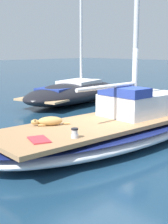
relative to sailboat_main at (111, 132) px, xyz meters
name	(u,v)px	position (x,y,z in m)	size (l,w,h in m)	color
ground_plane	(111,144)	(0.00, 0.00, -0.34)	(120.00, 120.00, 0.00)	navy
sailboat_main	(111,132)	(0.00, 0.00, 0.00)	(2.98, 7.39, 0.66)	white
mast_main	(133,16)	(0.06, 0.72, 3.00)	(0.14, 2.27, 6.01)	silver
cabin_house	(139,102)	(0.08, 1.11, 0.67)	(1.54, 2.31, 0.84)	silver
dog_tan	(49,121)	(-0.66, -1.55, 0.43)	(0.59, 0.84, 0.22)	tan
deck_winch	(75,133)	(0.60, -1.87, 0.42)	(0.16, 0.16, 0.21)	#B7B7BC
deck_towel	(39,140)	(0.21, -2.50, 0.34)	(0.56, 0.36, 0.03)	#C6333D
moored_boat_port_side	(74,92)	(-5.66, 3.93, 0.18)	(4.17, 7.05, 5.79)	black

